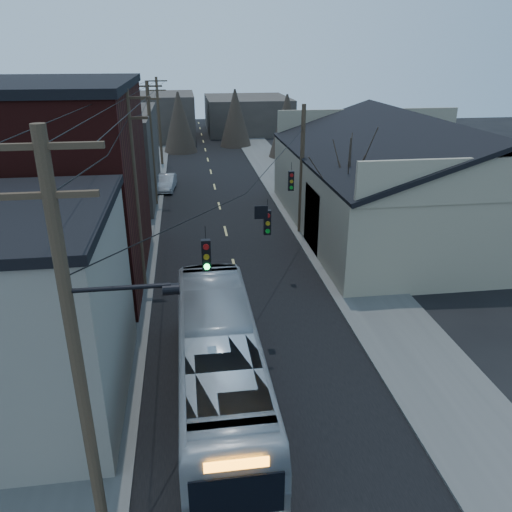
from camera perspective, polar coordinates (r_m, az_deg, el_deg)
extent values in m
cube|color=black|center=(38.34, -4.00, 4.87)|extent=(9.00, 110.00, 0.02)
cube|color=#474744|center=(38.46, -13.73, 4.40)|extent=(4.00, 110.00, 0.12)
cube|color=#474744|center=(39.27, 5.54, 5.34)|extent=(4.00, 110.00, 0.12)
cube|color=black|center=(28.29, -23.44, 7.09)|extent=(10.00, 12.00, 10.00)
cube|color=#342E29|center=(43.78, -17.47, 10.87)|extent=(9.00, 14.00, 7.00)
cube|color=gray|center=(36.21, 17.67, 6.89)|extent=(16.00, 20.00, 5.00)
cube|color=black|center=(33.88, 12.15, 13.02)|extent=(8.16, 20.60, 2.86)
cube|color=black|center=(37.35, 24.06, 12.47)|extent=(8.16, 20.60, 2.86)
cube|color=#342E29|center=(72.04, -11.20, 15.36)|extent=(10.00, 12.00, 6.00)
cube|color=#342E29|center=(77.55, -1.01, 15.89)|extent=(12.00, 14.00, 5.00)
cone|color=black|center=(29.05, 10.31, 6.11)|extent=(0.40, 0.40, 7.20)
cylinder|color=#382B1E|center=(11.71, -19.62, -12.38)|extent=(0.28, 0.28, 10.50)
cube|color=#382B1E|center=(9.89, -23.34, 11.45)|extent=(2.20, 0.12, 0.12)
cylinder|color=#382B1E|center=(25.46, -13.58, 6.76)|extent=(0.28, 0.28, 10.00)
cube|color=#382B1E|center=(24.64, -14.60, 17.09)|extent=(2.20, 0.12, 0.12)
cylinder|color=#382B1E|center=(40.11, -11.82, 12.24)|extent=(0.28, 0.28, 9.50)
cube|color=#382B1E|center=(39.59, -12.35, 18.43)|extent=(2.20, 0.12, 0.12)
cylinder|color=#382B1E|center=(54.96, -10.99, 14.77)|extent=(0.28, 0.28, 9.00)
cube|color=#382B1E|center=(54.57, -11.32, 19.03)|extent=(2.20, 0.12, 0.12)
cylinder|color=#382B1E|center=(33.14, 5.24, 9.59)|extent=(0.28, 0.28, 8.50)
cube|color=black|center=(15.08, -5.71, 0.07)|extent=(0.28, 0.20, 1.00)
cube|color=black|center=(19.73, 1.30, 3.86)|extent=(0.28, 0.20, 1.00)
cube|color=black|center=(25.75, 4.02, 8.56)|extent=(0.28, 0.20, 1.00)
imported|color=#A2A8AE|center=(17.76, -4.20, -12.08)|extent=(2.74, 11.55, 3.21)
imported|color=#999CA1|center=(45.34, -10.23, 8.26)|extent=(1.84, 4.25, 1.36)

